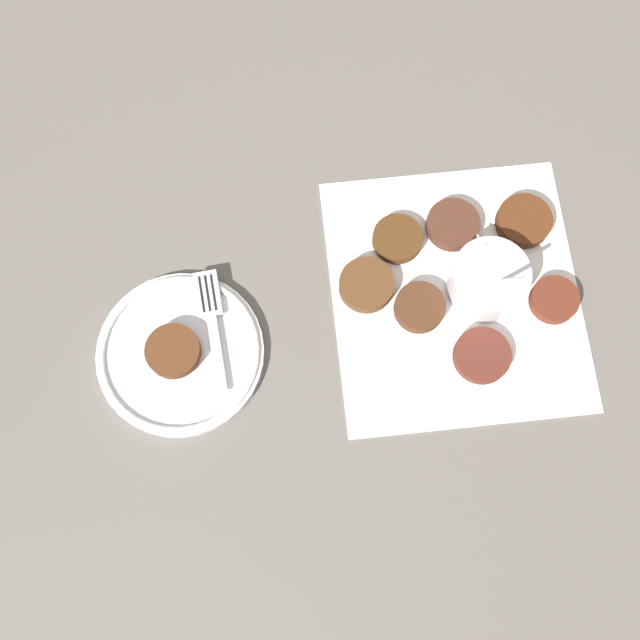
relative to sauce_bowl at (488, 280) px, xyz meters
The scene contains 13 objects.
ground_plane 0.06m from the sauce_bowl, 79.50° to the left, with size 4.00×4.00×0.00m, color #605B56.
napkin 0.04m from the sauce_bowl, 89.61° to the left, with size 0.37×0.35×0.00m.
sauce_bowl is the anchor object (origin of this frame).
fritter_0 0.12m from the sauce_bowl, 45.78° to the left, with size 0.06×0.06×0.02m.
fritter_1 0.09m from the sauce_bowl, 95.77° to the left, with size 0.06×0.06×0.02m.
fritter_2 0.09m from the sauce_bowl, ahead, with size 0.07×0.07×0.02m.
fritter_3 0.09m from the sauce_bowl, 159.40° to the left, with size 0.07×0.07×0.02m.
fritter_4 0.09m from the sauce_bowl, 118.90° to the right, with size 0.06×0.06×0.02m.
fritter_5 0.10m from the sauce_bowl, 47.63° to the right, with size 0.07×0.07×0.02m.
fritter_6 0.15m from the sauce_bowl, 75.96° to the left, with size 0.07×0.07×0.02m.
serving_plate 0.38m from the sauce_bowl, 88.53° to the left, with size 0.20×0.20×0.02m.
fritter_on_plate 0.38m from the sauce_bowl, 88.79° to the left, with size 0.06×0.06×0.02m.
fork 0.33m from the sauce_bowl, 82.89° to the left, with size 0.15×0.03×0.00m.
Camera 1 is at (-0.24, 0.21, 0.88)m, focal length 42.00 mm.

